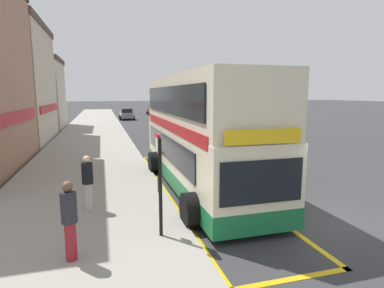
{
  "coord_description": "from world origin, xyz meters",
  "views": [
    {
      "loc": [
        -6.15,
        -7.35,
        3.73
      ],
      "look_at": [
        -2.76,
        4.45,
        1.76
      ],
      "focal_mm": 29.33,
      "sensor_mm": 36.0,
      "label": 1
    }
  ],
  "objects_px": {
    "parked_car_grey_far": "(127,114)",
    "pedestrian_further_back": "(88,180)",
    "double_decker_bus": "(200,136)",
    "bus_stop_sign": "(160,176)",
    "parked_car_maroon_kerbside": "(153,110)",
    "pedestrian_waiting_near_sign": "(69,217)"
  },
  "relations": [
    {
      "from": "bus_stop_sign",
      "to": "pedestrian_further_back",
      "type": "relative_size",
      "value": 1.51
    },
    {
      "from": "bus_stop_sign",
      "to": "parked_car_maroon_kerbside",
      "type": "distance_m",
      "value": 49.19
    },
    {
      "from": "parked_car_grey_far",
      "to": "pedestrian_further_back",
      "type": "height_order",
      "value": "pedestrian_further_back"
    },
    {
      "from": "double_decker_bus",
      "to": "parked_car_grey_far",
      "type": "height_order",
      "value": "double_decker_bus"
    },
    {
      "from": "double_decker_bus",
      "to": "bus_stop_sign",
      "type": "relative_size",
      "value": 3.93
    },
    {
      "from": "parked_car_maroon_kerbside",
      "to": "pedestrian_further_back",
      "type": "height_order",
      "value": "pedestrian_further_back"
    },
    {
      "from": "parked_car_grey_far",
      "to": "pedestrian_waiting_near_sign",
      "type": "xyz_separation_m",
      "value": [
        -4.26,
        -40.03,
        0.31
      ]
    },
    {
      "from": "double_decker_bus",
      "to": "parked_car_maroon_kerbside",
      "type": "height_order",
      "value": "double_decker_bus"
    },
    {
      "from": "double_decker_bus",
      "to": "bus_stop_sign",
      "type": "height_order",
      "value": "double_decker_bus"
    },
    {
      "from": "double_decker_bus",
      "to": "parked_car_maroon_kerbside",
      "type": "relative_size",
      "value": 2.43
    },
    {
      "from": "parked_car_maroon_kerbside",
      "to": "pedestrian_waiting_near_sign",
      "type": "xyz_separation_m",
      "value": [
        -9.69,
        -49.31,
        0.31
      ]
    },
    {
      "from": "parked_car_maroon_kerbside",
      "to": "double_decker_bus",
      "type": "bearing_deg",
      "value": 83.51
    },
    {
      "from": "parked_car_grey_far",
      "to": "pedestrian_further_back",
      "type": "bearing_deg",
      "value": 86.07
    },
    {
      "from": "pedestrian_waiting_near_sign",
      "to": "parked_car_grey_far",
      "type": "bearing_deg",
      "value": 83.92
    },
    {
      "from": "double_decker_bus",
      "to": "parked_car_grey_far",
      "type": "relative_size",
      "value": 2.43
    },
    {
      "from": "pedestrian_waiting_near_sign",
      "to": "pedestrian_further_back",
      "type": "bearing_deg",
      "value": 85.29
    },
    {
      "from": "parked_car_grey_far",
      "to": "pedestrian_waiting_near_sign",
      "type": "height_order",
      "value": "pedestrian_waiting_near_sign"
    },
    {
      "from": "double_decker_bus",
      "to": "pedestrian_further_back",
      "type": "xyz_separation_m",
      "value": [
        -4.21,
        -1.78,
        -0.99
      ]
    },
    {
      "from": "pedestrian_waiting_near_sign",
      "to": "parked_car_maroon_kerbside",
      "type": "bearing_deg",
      "value": 78.89
    },
    {
      "from": "double_decker_bus",
      "to": "bus_stop_sign",
      "type": "bearing_deg",
      "value": -119.64
    },
    {
      "from": "pedestrian_further_back",
      "to": "double_decker_bus",
      "type": "bearing_deg",
      "value": 22.97
    },
    {
      "from": "parked_car_maroon_kerbside",
      "to": "parked_car_grey_far",
      "type": "bearing_deg",
      "value": 59.93
    }
  ]
}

